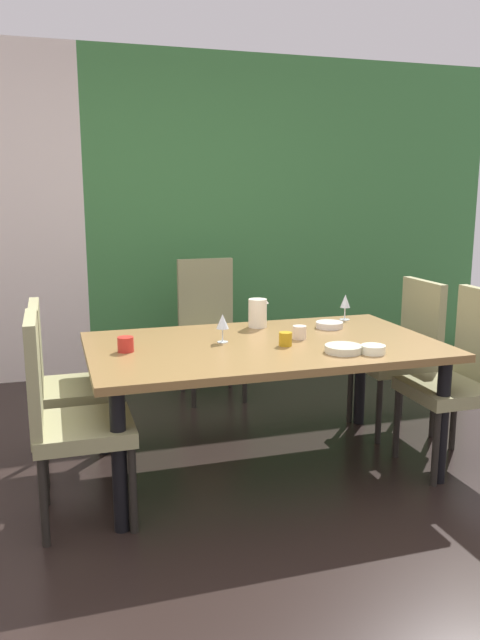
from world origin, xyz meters
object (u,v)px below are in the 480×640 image
at_px(dining_table, 263,355).
at_px(serving_bowl_center, 329,325).
at_px(chair_head_far, 209,323).
at_px(cup_near_shelf, 126,344).
at_px(chair_right_near, 463,372).
at_px(serving_bowl_rear, 343,349).
at_px(cup_near_window, 299,332).
at_px(chair_right_far, 404,348).
at_px(wine_glass_right, 345,302).
at_px(cup_north, 285,339).
at_px(chair_left_near, 64,411).
at_px(chair_left_far, 62,378).
at_px(wine_glass_left, 222,322).
at_px(pitcher_south, 258,313).
at_px(serving_bowl_front, 373,349).

distance_m(dining_table, serving_bowl_center, 0.56).
bearing_deg(chair_head_far, cup_near_shelf, 59.71).
distance_m(chair_right_near, serving_bowl_rear, 0.76).
bearing_deg(cup_near_window, chair_head_far, 97.87).
bearing_deg(cup_near_window, chair_right_far, 17.83).
bearing_deg(serving_bowl_center, chair_head_far, 112.80).
bearing_deg(cup_near_window, wine_glass_right, 40.30).
bearing_deg(chair_right_near, cup_north, 78.57).
distance_m(chair_left_near, chair_left_far, 0.58).
bearing_deg(chair_right_near, serving_bowl_center, 46.24).
xyz_separation_m(chair_left_near, wine_glass_left, (0.84, 0.37, 0.29)).
bearing_deg(cup_north, cup_near_shelf, 171.59).
bearing_deg(serving_bowl_center, chair_right_near, -43.76).
xyz_separation_m(wine_glass_right, pitcher_south, (-0.59, -0.04, -0.03)).
height_order(chair_right_far, pitcher_south, chair_right_far).
bearing_deg(serving_bowl_front, wine_glass_left, 145.52).
bearing_deg(chair_head_far, pitcher_south, 93.56).
bearing_deg(chair_right_far, cup_near_shelf, 98.60).
xyz_separation_m(wine_glass_right, cup_near_window, (-0.47, -0.40, -0.08)).
relative_size(serving_bowl_front, cup_north, 1.68).
height_order(chair_left_far, serving_bowl_front, chair_left_far).
distance_m(chair_right_near, chair_right_far, 0.58).
relative_size(chair_left_far, pitcher_south, 5.44).
xyz_separation_m(chair_right_far, serving_bowl_center, (-0.55, -0.05, 0.20)).
xyz_separation_m(chair_left_near, cup_near_window, (1.27, 0.32, 0.21)).
xyz_separation_m(chair_right_near, cup_near_shelf, (-1.78, 0.32, 0.21)).
relative_size(dining_table, cup_near_window, 24.79).
relative_size(wine_glass_right, cup_near_window, 2.17).
bearing_deg(serving_bowl_rear, chair_right_near, 1.53).
bearing_deg(wine_glass_right, serving_bowl_center, -135.82).
xyz_separation_m(chair_left_near, serving_bowl_center, (1.55, 0.53, 0.19)).
bearing_deg(wine_glass_left, pitcher_south, 45.60).
relative_size(chair_right_far, chair_left_far, 1.03).
relative_size(dining_table, chair_head_far, 1.83).
distance_m(dining_table, cup_near_window, 0.24).
distance_m(chair_left_far, cup_near_shelf, 0.47).
distance_m(chair_head_far, cup_near_shelf, 1.53).
relative_size(chair_right_near, chair_left_far, 1.06).
xyz_separation_m(chair_right_near, pitcher_south, (-0.96, 0.68, 0.26)).
bearing_deg(chair_right_near, wine_glass_right, 26.72).
height_order(chair_left_near, serving_bowl_center, chair_left_near).
xyz_separation_m(chair_left_near, cup_north, (1.14, 0.19, 0.21)).
distance_m(chair_head_far, serving_bowl_rear, 1.68).
relative_size(chair_right_near, chair_right_far, 1.03).
bearing_deg(chair_right_far, serving_bowl_center, 95.59).
relative_size(chair_head_far, chair_right_far, 1.06).
xyz_separation_m(dining_table, chair_head_far, (0.04, 1.33, -0.09)).
distance_m(dining_table, cup_near_shelf, 0.74).
distance_m(chair_right_far, serving_bowl_rear, 0.97).
relative_size(serving_bowl_center, cup_near_window, 2.15).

